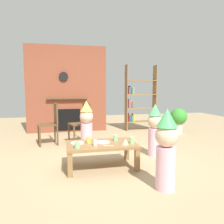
% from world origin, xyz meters
% --- Properties ---
extents(ground_plane, '(12.00, 12.00, 0.00)m').
position_xyz_m(ground_plane, '(0.00, 0.00, 0.00)').
color(ground_plane, tan).
extents(brick_fireplace_feature, '(2.20, 0.28, 2.40)m').
position_xyz_m(brick_fireplace_feature, '(-0.66, 2.60, 1.19)').
color(brick_fireplace_feature, brown).
rests_on(brick_fireplace_feature, ground_plane).
extents(bookshelf, '(0.90, 0.28, 1.90)m').
position_xyz_m(bookshelf, '(1.37, 2.40, 0.86)').
color(bookshelf, olive).
rests_on(bookshelf, ground_plane).
extents(coffee_table, '(1.07, 0.64, 0.38)m').
position_xyz_m(coffee_table, '(-0.19, -0.38, 0.32)').
color(coffee_table, olive).
rests_on(coffee_table, ground_plane).
extents(paper_cup_near_left, '(0.07, 0.07, 0.10)m').
position_xyz_m(paper_cup_near_left, '(0.26, -0.50, 0.43)').
color(paper_cup_near_left, '#8CD18C').
rests_on(paper_cup_near_left, coffee_table).
extents(paper_cup_near_right, '(0.08, 0.08, 0.09)m').
position_xyz_m(paper_cup_near_right, '(-0.57, -0.58, 0.43)').
color(paper_cup_near_right, '#8CD18C').
rests_on(paper_cup_near_right, coffee_table).
extents(paper_cup_center, '(0.06, 0.06, 0.09)m').
position_xyz_m(paper_cup_center, '(-0.30, -0.50, 0.43)').
color(paper_cup_center, silver).
rests_on(paper_cup_center, coffee_table).
extents(paper_cup_far_left, '(0.07, 0.07, 0.09)m').
position_xyz_m(paper_cup_far_left, '(0.06, -0.28, 0.43)').
color(paper_cup_far_left, '#8CD18C').
rests_on(paper_cup_far_left, coffee_table).
extents(paper_cup_far_right, '(0.07, 0.07, 0.10)m').
position_xyz_m(paper_cup_far_right, '(-0.38, -0.33, 0.43)').
color(paper_cup_far_right, '#F2CC4C').
rests_on(paper_cup_far_right, coffee_table).
extents(paper_plate_front, '(0.20, 0.20, 0.01)m').
position_xyz_m(paper_plate_front, '(-0.16, -0.34, 0.39)').
color(paper_plate_front, white).
rests_on(paper_plate_front, coffee_table).
extents(paper_plate_rear, '(0.21, 0.21, 0.01)m').
position_xyz_m(paper_plate_rear, '(-0.55, -0.31, 0.39)').
color(paper_plate_rear, white).
rests_on(paper_plate_rear, coffee_table).
extents(birthday_cake_slice, '(0.10, 0.10, 0.09)m').
position_xyz_m(birthday_cake_slice, '(0.16, -0.52, 0.43)').
color(birthday_cake_slice, '#EAC68C').
rests_on(birthday_cake_slice, coffee_table).
extents(table_fork, '(0.15, 0.05, 0.01)m').
position_xyz_m(table_fork, '(-0.11, -0.55, 0.39)').
color(table_fork, silver).
rests_on(table_fork, coffee_table).
extents(child_with_cone_hat, '(0.27, 0.27, 0.99)m').
position_xyz_m(child_with_cone_hat, '(0.45, -1.28, 0.52)').
color(child_with_cone_hat, '#EAB2C6').
rests_on(child_with_cone_hat, ground_plane).
extents(child_in_pink, '(0.26, 0.26, 0.95)m').
position_xyz_m(child_in_pink, '(0.86, -0.00, 0.50)').
color(child_in_pink, '#EAB2C6').
rests_on(child_in_pink, ground_plane).
extents(child_by_the_chairs, '(0.27, 0.27, 0.98)m').
position_xyz_m(child_by_the_chairs, '(-0.31, 0.74, 0.52)').
color(child_by_the_chairs, '#EAB2C6').
rests_on(child_by_the_chairs, ground_plane).
extents(dining_chair_left, '(0.47, 0.47, 0.90)m').
position_xyz_m(dining_chair_left, '(-1.02, 1.25, 0.51)').
color(dining_chair_left, brown).
rests_on(dining_chair_left, ground_plane).
extents(dining_chair_middle, '(0.50, 0.50, 0.90)m').
position_xyz_m(dining_chair_middle, '(-0.34, 1.20, 0.51)').
color(dining_chair_middle, brown).
rests_on(dining_chair_middle, ground_plane).
extents(potted_plant_tall, '(0.45, 0.45, 0.69)m').
position_xyz_m(potted_plant_tall, '(2.27, 1.64, 0.43)').
color(potted_plant_tall, beige).
rests_on(potted_plant_tall, ground_plane).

